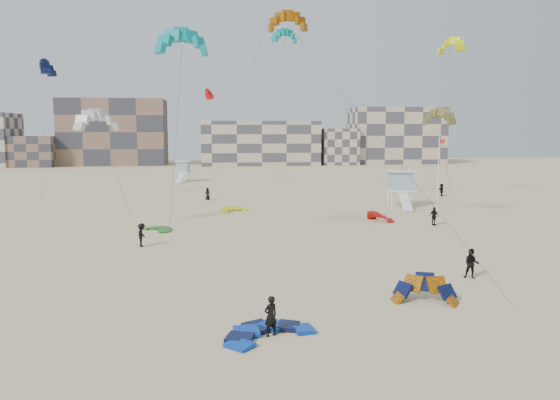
{
  "coord_description": "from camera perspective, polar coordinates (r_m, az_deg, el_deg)",
  "views": [
    {
      "loc": [
        -2.69,
        -22.6,
        9.01
      ],
      "look_at": [
        0.77,
        6.0,
        5.42
      ],
      "focal_mm": 35.0,
      "sensor_mm": 36.0,
      "label": 1
    }
  ],
  "objects": [
    {
      "name": "kite_fly_orange",
      "position": [
        52.98,
        0.78,
        17.97
      ],
      "size": [
        8.86,
        30.46,
        19.04
      ],
      "rotation": [
        0.0,
        0.0,
        -0.21
      ],
      "color": "orange",
      "rests_on": "ground"
    },
    {
      "name": "flagpole",
      "position": [
        64.41,
        16.21,
        2.76
      ],
      "size": [
        0.69,
        0.11,
        8.52
      ],
      "color": "white",
      "rests_on": "ground"
    },
    {
      "name": "condo_mid",
      "position": [
        153.15,
        -2.16,
        5.97
      ],
      "size": [
        32.0,
        16.0,
        12.0
      ],
      "primitive_type": "cube",
      "color": "#C3AA8F",
      "rests_on": "ground"
    },
    {
      "name": "kite_ground_orange",
      "position": [
        30.56,
        14.87,
        -10.29
      ],
      "size": [
        4.31,
        4.28,
        3.39
      ],
      "primitive_type": null,
      "rotation": [
        0.95,
        0.0,
        -0.34
      ],
      "color": "orange",
      "rests_on": "ground"
    },
    {
      "name": "condo_west_b",
      "position": [
        158.96,
        -16.92,
        6.79
      ],
      "size": [
        28.0,
        14.0,
        18.0
      ],
      "primitive_type": "cube",
      "color": "#7C5C4B",
      "rests_on": "ground"
    },
    {
      "name": "kite_fly_teal_a",
      "position": [
        43.19,
        -10.19,
        15.72
      ],
      "size": [
        4.5,
        4.55,
        16.01
      ],
      "rotation": [
        0.0,
        0.0,
        0.21
      ],
      "color": "#06A59C",
      "rests_on": "ground"
    },
    {
      "name": "kite_ground_blue",
      "position": [
        25.02,
        -1.31,
        -14.0
      ],
      "size": [
        5.31,
        5.4,
        0.78
      ],
      "primitive_type": null,
      "rotation": [
        0.06,
        0.0,
        0.48
      ],
      "color": "blue",
      "rests_on": "ground"
    },
    {
      "name": "condo_east",
      "position": [
        163.33,
        11.99,
        6.59
      ],
      "size": [
        26.0,
        14.0,
        16.0
      ],
      "primitive_type": "cube",
      "color": "#C3AA8F",
      "rests_on": "ground"
    },
    {
      "name": "condo_fill_right",
      "position": [
        154.59,
        6.09,
        5.57
      ],
      "size": [
        10.0,
        10.0,
        10.0
      ],
      "primitive_type": "cube",
      "color": "#C3AA8F",
      "rests_on": "ground"
    },
    {
      "name": "kite_ground_yellow",
      "position": [
        62.78,
        -4.76,
        -1.18
      ],
      "size": [
        4.66,
        4.78,
        1.54
      ],
      "primitive_type": null,
      "rotation": [
        0.21,
        0.0,
        0.39
      ],
      "color": "#D7DD0A",
      "rests_on": "ground"
    },
    {
      "name": "kitesurfer_d",
      "position": [
        55.02,
        15.81,
        -1.63
      ],
      "size": [
        0.86,
        1.16,
        1.83
      ],
      "primitive_type": "imported",
      "rotation": [
        0.0,
        0.0,
        2.01
      ],
      "color": "black",
      "rests_on": "ground"
    },
    {
      "name": "kite_fly_teal_b",
      "position": [
        78.34,
        0.52,
        16.64
      ],
      "size": [
        4.33,
        4.15,
        22.02
      ],
      "rotation": [
        0.0,
        0.0,
        0.29
      ],
      "color": "#06A59C",
      "rests_on": "ground"
    },
    {
      "name": "kitesurfer_c",
      "position": [
        44.52,
        -14.25,
        -3.57
      ],
      "size": [
        0.86,
        1.3,
        1.88
      ],
      "primitive_type": "imported",
      "rotation": [
        0.0,
        0.0,
        1.43
      ],
      "color": "black",
      "rests_on": "ground"
    },
    {
      "name": "kitesurfer_e",
      "position": [
        73.46,
        -7.58,
        0.63
      ],
      "size": [
        0.9,
        0.7,
        1.64
      ],
      "primitive_type": "imported",
      "rotation": [
        0.0,
        0.0,
        -0.24
      ],
      "color": "black",
      "rests_on": "ground"
    },
    {
      "name": "kite_ground_red_far",
      "position": [
        56.6,
        10.36,
        -2.18
      ],
      "size": [
        4.31,
        4.25,
        3.06
      ],
      "primitive_type": null,
      "rotation": [
        0.67,
        0.0,
        2.06
      ],
      "color": "#CE0006",
      "rests_on": "ground"
    },
    {
      "name": "kite_fly_olive",
      "position": [
        58.28,
        16.23,
        8.21
      ],
      "size": [
        4.73,
        4.72,
        10.76
      ],
      "rotation": [
        0.0,
        0.0,
        -0.86
      ],
      "color": "brown",
      "rests_on": "ground"
    },
    {
      "name": "condo_fill_left",
      "position": [
        157.93,
        -24.42,
        4.65
      ],
      "size": [
        12.0,
        10.0,
        8.0
      ],
      "primitive_type": "cube",
      "color": "#7C5C4B",
      "rests_on": "ground"
    },
    {
      "name": "kite_fly_grey",
      "position": [
        52.69,
        -18.61,
        7.71
      ],
      "size": [
        5.32,
        5.48,
        10.5
      ],
      "rotation": [
        0.0,
        0.0,
        0.57
      ],
      "color": "silver",
      "rests_on": "ground"
    },
    {
      "name": "lifeguard_tower_far",
      "position": [
        101.71,
        -10.11,
        2.97
      ],
      "size": [
        3.07,
        5.41,
        3.8
      ],
      "rotation": [
        0.0,
        0.0,
        -0.16
      ],
      "color": "white",
      "rests_on": "ground"
    },
    {
      "name": "kitesurfer_main",
      "position": [
        24.68,
        -0.98,
        -12.03
      ],
      "size": [
        0.8,
        0.71,
        1.84
      ],
      "primitive_type": "imported",
      "rotation": [
        0.0,
        0.0,
        3.64
      ],
      "color": "black",
      "rests_on": "ground"
    },
    {
      "name": "lifeguard_tower_near",
      "position": [
        67.44,
        12.46,
        1.15
      ],
      "size": [
        3.5,
        6.3,
        4.48
      ],
      "rotation": [
        0.0,
        0.0,
        -0.11
      ],
      "color": "white",
      "rests_on": "ground"
    },
    {
      "name": "ground",
      "position": [
        24.47,
        -0.1,
        -14.5
      ],
      "size": [
        320.0,
        320.0,
        0.0
      ],
      "primitive_type": "plane",
      "color": "beige",
      "rests_on": "ground"
    },
    {
      "name": "kite_ground_green",
      "position": [
        51.59,
        -12.65,
        -3.13
      ],
      "size": [
        4.26,
        4.24,
        0.71
      ],
      "primitive_type": null,
      "rotation": [
        0.08,
        0.0,
        -0.83
      ],
      "color": "#2A7718",
      "rests_on": "ground"
    },
    {
      "name": "kite_fly_yellow",
      "position": [
        76.55,
        17.42,
        15.04
      ],
      "size": [
        5.18,
        10.06,
        20.51
      ],
      "rotation": [
        0.0,
        0.0,
        -1.14
      ],
      "color": "#D7DD0A",
      "rests_on": "ground"
    },
    {
      "name": "kitesurfer_b",
      "position": [
        35.94,
        19.38,
        -6.29
      ],
      "size": [
        1.13,
        1.04,
        1.87
      ],
      "primitive_type": "imported",
      "rotation": [
        0.0,
        0.0,
        -0.46
      ],
      "color": "black",
      "rests_on": "ground"
    },
    {
      "name": "kitesurfer_f",
      "position": [
        80.62,
        16.52,
        1.03
      ],
      "size": [
        0.68,
        1.7,
        1.79
      ],
      "primitive_type": "imported",
      "rotation": [
        0.0,
        0.0,
        -1.67
      ],
      "color": "black",
      "rests_on": "ground"
    },
    {
      "name": "kite_fly_red",
      "position": [
        89.53,
        -7.42,
        10.83
      ],
      "size": [
        3.97,
        10.95,
        15.25
      ],
      "rotation": [
        0.0,
        0.0,
        1.66
      ],
      "color": "#CE0006",
      "rests_on": "ground"
    },
    {
      "name": "kite_fly_navy",
      "position": [
        76.41,
        -23.12,
        12.48
      ],
      "size": [
        3.95,
        8.85,
        17.35
      ],
      "rotation": [
        0.0,
        0.0,
        1.61
      ],
      "color": "#0B153B",
      "rests_on": "ground"
    }
  ]
}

